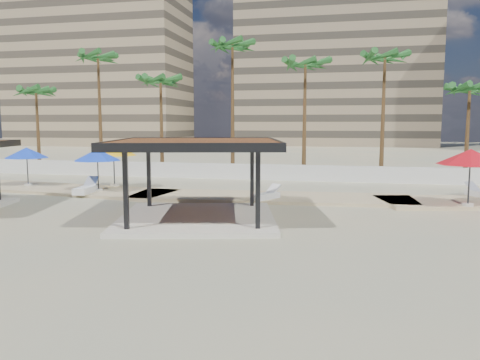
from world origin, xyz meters
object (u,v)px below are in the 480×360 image
object	(u,v)px
umbrella_a	(27,153)
umbrella_c	(471,157)
lounger_b	(266,196)
lounger_a	(86,189)
pavilion_central	(197,173)

from	to	relation	value
umbrella_a	umbrella_c	size ratio (longest dim) A/B	0.92
lounger_b	umbrella_c	bearing A→B (deg)	-61.06
umbrella_c	lounger_a	bearing A→B (deg)	179.86
umbrella_a	lounger_b	distance (m)	16.73
lounger_a	lounger_b	bearing A→B (deg)	-97.29
lounger_a	umbrella_c	bearing A→B (deg)	-97.36
pavilion_central	umbrella_c	bearing A→B (deg)	10.06
umbrella_a	lounger_b	world-z (taller)	umbrella_a
pavilion_central	umbrella_a	bearing A→B (deg)	138.33
umbrella_a	lounger_a	xyz separation A→B (m)	(5.56, -2.11, -1.98)
umbrella_a	umbrella_c	bearing A→B (deg)	-4.62
pavilion_central	lounger_a	xyz separation A→B (m)	(-8.71, 5.51, -1.75)
lounger_a	pavilion_central	bearing A→B (deg)	-129.54
lounger_a	umbrella_a	bearing A→B (deg)	62.00
umbrella_c	lounger_a	distance (m)	21.32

